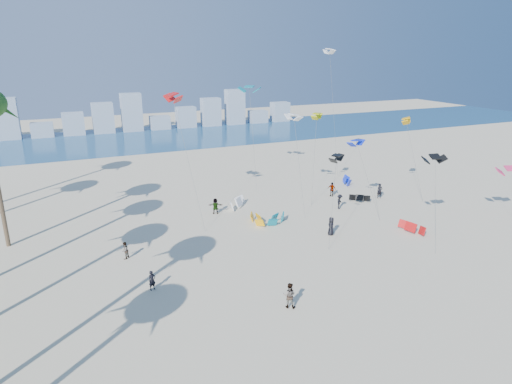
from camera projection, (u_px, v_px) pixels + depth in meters
name	position (u px, v px, depth m)	size (l,w,h in m)	color
ground	(312.00, 331.00, 29.26)	(220.00, 220.00, 0.00)	beige
ocean	(134.00, 139.00, 92.11)	(220.00, 220.00, 0.00)	navy
kitesurfer_near	(152.00, 280.00, 34.07)	(0.57, 0.38, 1.57)	black
kitesurfer_mid	(289.00, 295.00, 31.68)	(0.92, 0.72, 1.90)	gray
kitesurfers_far	(287.00, 208.00, 49.37)	(32.17, 11.58, 1.86)	black
grounded_kites	(310.00, 207.00, 51.01)	(19.60, 20.53, 1.08)	#0C7D92
flying_kites	(328.00, 113.00, 50.46)	(33.65, 33.56, 18.16)	black
distant_skyline	(120.00, 118.00, 99.45)	(85.00, 3.00, 8.40)	#9EADBF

